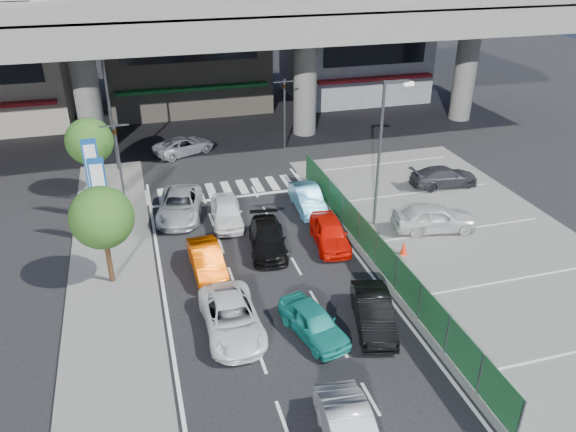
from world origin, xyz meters
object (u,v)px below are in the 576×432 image
object	(u,v)px
sedan_white_mid_left	(232,318)
taxi_teal_mid	(313,322)
street_lamp_left	(111,101)
kei_truck_front_right	(308,199)
wagon_silver_front_left	(180,205)
crossing_wagon_silver	(184,145)
signboard_far	(92,168)
traffic_light_left	(117,144)
tree_far	(89,141)
parked_sedan_white	(434,217)
street_lamp_right	(383,143)
hatch_black_mid_right	(373,313)
traffic_light_right	(284,96)
taxi_orange_left	(207,260)
signboard_near	(99,189)
parked_sedan_dgrey	(444,177)
sedan_white_front_mid	(227,212)
tree_near	(102,218)
traffic_cone	(404,248)
sedan_black_mid	(267,239)
taxi_orange_right	(330,233)

from	to	relation	value
sedan_white_mid_left	taxi_teal_mid	xyz separation A→B (m)	(3.09, -1.14, -0.02)
street_lamp_left	kei_truck_front_right	distance (m)	14.44
wagon_silver_front_left	crossing_wagon_silver	xyz separation A→B (m)	(1.41, 10.01, -0.07)
signboard_far	sedan_white_mid_left	bearing A→B (deg)	-66.24
traffic_light_left	kei_truck_front_right	bearing A→B (deg)	-17.36
tree_far	parked_sedan_white	world-z (taller)	tree_far
street_lamp_right	hatch_black_mid_right	world-z (taller)	street_lamp_right
traffic_light_right	taxi_orange_left	bearing A→B (deg)	-117.96
traffic_light_left	kei_truck_front_right	xyz separation A→B (m)	(10.22, -3.20, -3.26)
taxi_teal_mid	wagon_silver_front_left	world-z (taller)	wagon_silver_front_left
street_lamp_right	signboard_near	world-z (taller)	street_lamp_right
tree_far	wagon_silver_front_left	xyz separation A→B (m)	(4.59, -4.53, -2.70)
street_lamp_left	parked_sedan_dgrey	xyz separation A→B (m)	(19.64, -8.50, -4.08)
parked_sedan_white	sedan_white_front_mid	bearing A→B (deg)	79.86
tree_near	street_lamp_left	bearing A→B (deg)	87.24
signboard_near	parked_sedan_dgrey	distance (m)	20.70
sedan_white_mid_left	hatch_black_mid_right	xyz separation A→B (m)	(5.63, -1.28, 0.01)
sedan_white_front_mid	traffic_cone	xyz separation A→B (m)	(7.90, -5.87, -0.28)
parked_sedan_white	sedan_white_mid_left	bearing A→B (deg)	124.50
taxi_teal_mid	taxi_orange_left	world-z (taller)	taxi_orange_left
traffic_light_right	street_lamp_right	size ratio (longest dim) A/B	0.65
tree_far	sedan_black_mid	xyz separation A→B (m)	(8.46, -9.54, -2.75)
taxi_orange_right	sedan_white_front_mid	world-z (taller)	same
hatch_black_mid_right	parked_sedan_dgrey	size ratio (longest dim) A/B	0.94
taxi_teal_mid	sedan_white_mid_left	bearing A→B (deg)	145.16
wagon_silver_front_left	sedan_white_mid_left	bearing A→B (deg)	-73.74
signboard_far	tree_far	size ratio (longest dim) A/B	0.98
traffic_light_right	taxi_teal_mid	world-z (taller)	traffic_light_right
tree_near	sedan_black_mid	bearing A→B (deg)	7.14
traffic_light_right	taxi_orange_right	size ratio (longest dim) A/B	1.28
tree_near	parked_sedan_dgrey	bearing A→B (deg)	15.16
street_lamp_left	sedan_white_front_mid	xyz separation A→B (m)	(5.51, -9.61, -4.08)
sedan_black_mid	kei_truck_front_right	distance (m)	5.11
wagon_silver_front_left	kei_truck_front_right	bearing A→B (deg)	2.49
street_lamp_right	parked_sedan_white	bearing A→B (deg)	-31.31
sedan_white_front_mid	crossing_wagon_silver	xyz separation A→B (m)	(-0.99, 11.58, -0.07)
taxi_orange_right	crossing_wagon_silver	bearing A→B (deg)	117.22
parked_sedan_white	hatch_black_mid_right	bearing A→B (deg)	146.34
sedan_black_mid	tree_near	bearing A→B (deg)	-164.21
taxi_orange_right	crossing_wagon_silver	distance (m)	16.42
kei_truck_front_right	street_lamp_left	bearing A→B (deg)	140.99
wagon_silver_front_left	sedan_black_mid	bearing A→B (deg)	-40.68
street_lamp_left	tree_near	size ratio (longest dim) A/B	1.67
tree_far	parked_sedan_white	bearing A→B (deg)	-29.84
tree_near	wagon_silver_front_left	bearing A→B (deg)	57.61
tree_far	sedan_white_front_mid	bearing A→B (deg)	-41.15
sedan_black_mid	kei_truck_front_right	bearing A→B (deg)	57.41
sedan_white_front_mid	tree_far	bearing A→B (deg)	143.86
tree_far	sedan_white_mid_left	world-z (taller)	tree_far
kei_truck_front_right	parked_sedan_dgrey	bearing A→B (deg)	6.92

